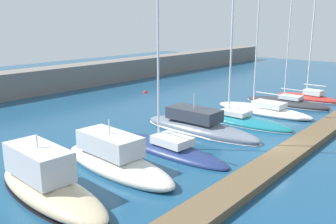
{
  "coord_description": "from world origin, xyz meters",
  "views": [
    {
      "loc": [
        -22.9,
        -9.92,
        8.55
      ],
      "look_at": [
        -3.57,
        6.2,
        2.3
      ],
      "focal_mm": 39.31,
      "sensor_mm": 36.0,
      "label": 1
    }
  ],
  "objects_px": {
    "motorboat_sand_second": "(47,183)",
    "motorboat_ivory_third": "(115,160)",
    "sailboat_navy_fourth": "(168,147)",
    "motorboat_slate_fifth": "(199,126)",
    "sailboat_red_ninth": "(308,96)",
    "mooring_buoy_red": "(145,93)",
    "sailboat_charcoal_eighth": "(287,102)",
    "sailboat_teal_sixth": "(236,119)",
    "sailboat_white_seventh": "(263,109)"
  },
  "relations": [
    {
      "from": "motorboat_slate_fifth",
      "to": "sailboat_red_ninth",
      "type": "relative_size",
      "value": 0.71
    },
    {
      "from": "motorboat_sand_second",
      "to": "motorboat_slate_fifth",
      "type": "bearing_deg",
      "value": -83.21
    },
    {
      "from": "sailboat_charcoal_eighth",
      "to": "mooring_buoy_red",
      "type": "distance_m",
      "value": 16.6
    },
    {
      "from": "sailboat_white_seventh",
      "to": "sailboat_red_ninth",
      "type": "distance_m",
      "value": 8.94
    },
    {
      "from": "sailboat_navy_fourth",
      "to": "motorboat_slate_fifth",
      "type": "relative_size",
      "value": 1.9
    },
    {
      "from": "motorboat_sand_second",
      "to": "sailboat_white_seventh",
      "type": "height_order",
      "value": "sailboat_white_seventh"
    },
    {
      "from": "sailboat_teal_sixth",
      "to": "sailboat_charcoal_eighth",
      "type": "bearing_deg",
      "value": -93.21
    },
    {
      "from": "sailboat_white_seventh",
      "to": "motorboat_slate_fifth",
      "type": "bearing_deg",
      "value": 84.93
    },
    {
      "from": "sailboat_navy_fourth",
      "to": "sailboat_teal_sixth",
      "type": "relative_size",
      "value": 1.2
    },
    {
      "from": "motorboat_sand_second",
      "to": "sailboat_white_seventh",
      "type": "xyz_separation_m",
      "value": [
        23.01,
        -0.51,
        -0.44
      ]
    },
    {
      "from": "motorboat_sand_second",
      "to": "sailboat_red_ninth",
      "type": "distance_m",
      "value": 31.93
    },
    {
      "from": "motorboat_sand_second",
      "to": "sailboat_charcoal_eighth",
      "type": "relative_size",
      "value": 0.65
    },
    {
      "from": "motorboat_sand_second",
      "to": "sailboat_navy_fourth",
      "type": "relative_size",
      "value": 0.45
    },
    {
      "from": "motorboat_sand_second",
      "to": "motorboat_ivory_third",
      "type": "xyz_separation_m",
      "value": [
        4.56,
        0.05,
        -0.15
      ]
    },
    {
      "from": "sailboat_teal_sixth",
      "to": "sailboat_red_ninth",
      "type": "relative_size",
      "value": 1.12
    },
    {
      "from": "motorboat_slate_fifth",
      "to": "mooring_buoy_red",
      "type": "relative_size",
      "value": 19.32
    },
    {
      "from": "motorboat_ivory_third",
      "to": "motorboat_slate_fifth",
      "type": "bearing_deg",
      "value": -82.08
    },
    {
      "from": "motorboat_sand_second",
      "to": "sailboat_teal_sixth",
      "type": "relative_size",
      "value": 0.55
    },
    {
      "from": "sailboat_charcoal_eighth",
      "to": "mooring_buoy_red",
      "type": "xyz_separation_m",
      "value": [
        -4.77,
        15.89,
        -0.23
      ]
    },
    {
      "from": "motorboat_ivory_third",
      "to": "motorboat_sand_second",
      "type": "bearing_deg",
      "value": 94.92
    },
    {
      "from": "sailboat_teal_sixth",
      "to": "sailboat_red_ninth",
      "type": "height_order",
      "value": "sailboat_teal_sixth"
    },
    {
      "from": "motorboat_ivory_third",
      "to": "sailboat_charcoal_eighth",
      "type": "xyz_separation_m",
      "value": [
        23.27,
        -0.9,
        -0.36
      ]
    },
    {
      "from": "motorboat_ivory_third",
      "to": "sailboat_white_seventh",
      "type": "height_order",
      "value": "sailboat_white_seventh"
    },
    {
      "from": "motorboat_sand_second",
      "to": "sailboat_navy_fourth",
      "type": "xyz_separation_m",
      "value": [
        8.93,
        -0.35,
        -0.45
      ]
    },
    {
      "from": "motorboat_ivory_third",
      "to": "sailboat_white_seventh",
      "type": "bearing_deg",
      "value": -87.42
    },
    {
      "from": "sailboat_red_ninth",
      "to": "mooring_buoy_red",
      "type": "xyz_separation_m",
      "value": [
        -8.83,
        16.69,
        -0.37
      ]
    },
    {
      "from": "motorboat_slate_fifth",
      "to": "sailboat_teal_sixth",
      "type": "bearing_deg",
      "value": -99.98
    },
    {
      "from": "motorboat_slate_fifth",
      "to": "sailboat_teal_sixth",
      "type": "distance_m",
      "value": 4.57
    },
    {
      "from": "motorboat_ivory_third",
      "to": "mooring_buoy_red",
      "type": "distance_m",
      "value": 23.82
    },
    {
      "from": "motorboat_slate_fifth",
      "to": "sailboat_teal_sixth",
      "type": "xyz_separation_m",
      "value": [
        4.5,
        -0.8,
        -0.17
      ]
    },
    {
      "from": "motorboat_sand_second",
      "to": "motorboat_ivory_third",
      "type": "distance_m",
      "value": 4.56
    },
    {
      "from": "motorboat_sand_second",
      "to": "motorboat_slate_fifth",
      "type": "relative_size",
      "value": 0.86
    },
    {
      "from": "motorboat_ivory_third",
      "to": "sailboat_charcoal_eighth",
      "type": "distance_m",
      "value": 23.29
    },
    {
      "from": "sailboat_navy_fourth",
      "to": "sailboat_red_ninth",
      "type": "xyz_separation_m",
      "value": [
        22.95,
        -1.3,
        0.06
      ]
    },
    {
      "from": "motorboat_ivory_third",
      "to": "sailboat_teal_sixth",
      "type": "distance_m",
      "value": 13.91
    },
    {
      "from": "sailboat_navy_fourth",
      "to": "mooring_buoy_red",
      "type": "height_order",
      "value": "sailboat_navy_fourth"
    },
    {
      "from": "sailboat_charcoal_eighth",
      "to": "sailboat_white_seventh",
      "type": "bearing_deg",
      "value": 85.92
    },
    {
      "from": "sailboat_white_seventh",
      "to": "sailboat_red_ninth",
      "type": "height_order",
      "value": "sailboat_white_seventh"
    },
    {
      "from": "sailboat_charcoal_eighth",
      "to": "sailboat_teal_sixth",
      "type": "bearing_deg",
      "value": 85.73
    },
    {
      "from": "motorboat_ivory_third",
      "to": "sailboat_white_seventh",
      "type": "relative_size",
      "value": 0.59
    },
    {
      "from": "motorboat_slate_fifth",
      "to": "sailboat_red_ninth",
      "type": "xyz_separation_m",
      "value": [
        17.92,
        -2.29,
        -0.06
      ]
    },
    {
      "from": "motorboat_sand_second",
      "to": "sailboat_teal_sixth",
      "type": "bearing_deg",
      "value": -86.33
    },
    {
      "from": "sailboat_red_ninth",
      "to": "motorboat_ivory_third",
      "type": "bearing_deg",
      "value": 89.61
    },
    {
      "from": "motorboat_sand_second",
      "to": "sailboat_charcoal_eighth",
      "type": "height_order",
      "value": "sailboat_charcoal_eighth"
    },
    {
      "from": "sailboat_teal_sixth",
      "to": "sailboat_charcoal_eighth",
      "type": "distance_m",
      "value": 9.39
    },
    {
      "from": "sailboat_navy_fourth",
      "to": "mooring_buoy_red",
      "type": "bearing_deg",
      "value": -38.64
    },
    {
      "from": "motorboat_slate_fifth",
      "to": "sailboat_white_seventh",
      "type": "relative_size",
      "value": 0.67
    },
    {
      "from": "sailboat_white_seventh",
      "to": "mooring_buoy_red",
      "type": "relative_size",
      "value": 28.86
    },
    {
      "from": "motorboat_sand_second",
      "to": "sailboat_navy_fourth",
      "type": "distance_m",
      "value": 8.95
    },
    {
      "from": "motorboat_sand_second",
      "to": "mooring_buoy_red",
      "type": "xyz_separation_m",
      "value": [
        23.05,
        15.04,
        -0.75
      ]
    }
  ]
}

